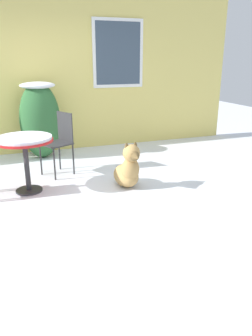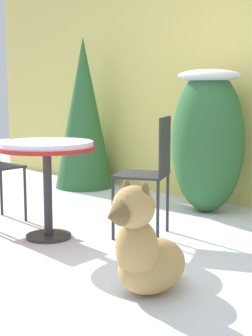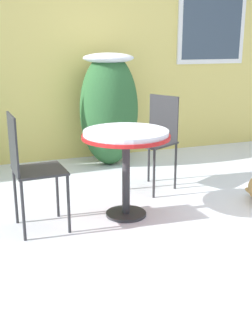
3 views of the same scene
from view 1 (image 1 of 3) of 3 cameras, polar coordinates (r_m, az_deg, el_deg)
name	(u,v)px [view 1 (image 1 of 3)]	position (r m, az deg, el deg)	size (l,w,h in m)	color
ground_plane	(62,191)	(4.57, -11.16, -3.96)	(16.00, 16.00, 0.00)	white
house_wall	(40,73)	(6.43, -14.79, 15.77)	(8.00, 0.10, 2.92)	#E5D16B
shrub_left	(40,119)	(6.05, -14.74, 8.32)	(0.71, 0.62, 1.34)	#2D6033
patio_table	(25,145)	(4.48, -17.24, 3.82)	(0.74, 0.74, 0.76)	#2D2D30
patio_chair_near_table	(60,140)	(5.12, -11.47, 4.79)	(0.52, 0.52, 0.95)	#2D2D30
dog	(128,170)	(4.53, 0.34, -0.40)	(0.36, 0.72, 0.67)	tan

